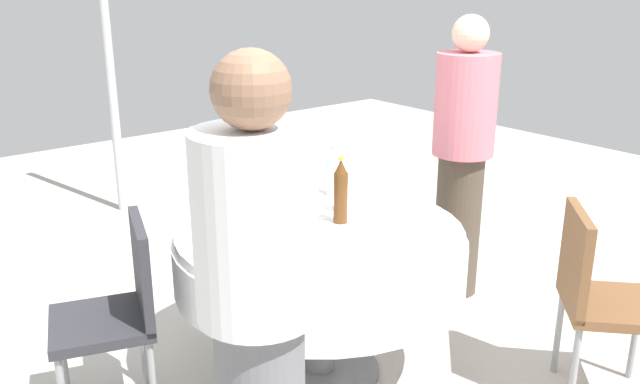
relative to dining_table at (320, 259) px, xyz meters
name	(u,v)px	position (x,y,z in m)	size (l,w,h in m)	color
ground_plane	(320,372)	(0.00, 0.00, -0.59)	(10.00, 10.00, 0.00)	#B7B2A8
dining_table	(320,259)	(0.00, 0.00, 0.00)	(1.30, 1.30, 0.74)	white
bottle_clear_inner	(333,171)	(-0.33, -0.31, 0.27)	(0.07, 0.07, 0.26)	silver
bottle_brown_far	(229,232)	(0.53, 0.12, 0.30)	(0.07, 0.07, 0.32)	#593314
bottle_brown_west	(341,192)	(-0.11, 0.01, 0.29)	(0.06, 0.06, 0.30)	#593314
bottle_brown_south	(267,198)	(0.16, -0.18, 0.27)	(0.06, 0.06, 0.27)	#593314
bottle_amber_outer	(204,183)	(0.30, -0.48, 0.30)	(0.06, 0.06, 0.31)	#8C5619
wine_glass_south	(259,226)	(0.34, 0.03, 0.25)	(0.06, 0.06, 0.14)	white
wine_glass_outer	(315,203)	(0.01, -0.02, 0.26)	(0.08, 0.08, 0.15)	white
wine_glass_east	(344,191)	(-0.22, -0.09, 0.25)	(0.08, 0.08, 0.14)	white
plate_mid	(318,258)	(0.22, 0.26, 0.16)	(0.22, 0.22, 0.02)	white
plate_right	(253,203)	(0.07, -0.43, 0.16)	(0.21, 0.21, 0.04)	white
plate_left	(383,204)	(-0.42, -0.04, 0.16)	(0.22, 0.22, 0.02)	white
plate_front	(423,234)	(-0.28, 0.36, 0.16)	(0.23, 0.23, 0.02)	white
knife_far	(358,235)	(-0.07, 0.18, 0.15)	(0.18, 0.02, 0.01)	silver
person_inner	(259,329)	(0.82, 0.74, 0.27)	(0.34, 0.34, 1.64)	slate
person_far	(462,155)	(-1.17, -0.18, 0.25)	(0.34, 0.34, 1.60)	#4C3F33
chair_east	(596,290)	(-0.81, 0.88, -0.07)	(0.57, 0.57, 0.87)	brown
chair_north	(119,305)	(0.83, -0.28, -0.07)	(0.51, 0.51, 0.87)	#2D2D33
tent_pole_main	(108,54)	(-0.22, -2.76, 0.63)	(0.07, 0.07, 2.44)	#B2B5B7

